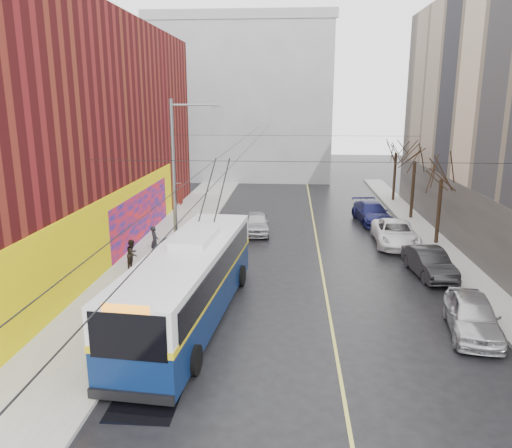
{
  "coord_description": "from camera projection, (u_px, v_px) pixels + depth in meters",
  "views": [
    {
      "loc": [
        -0.24,
        -15.17,
        8.93
      ],
      "look_at": [
        -1.93,
        8.54,
        3.01
      ],
      "focal_mm": 35.0,
      "sensor_mm": 36.0,
      "label": 1
    }
  ],
  "objects": [
    {
      "name": "building_far",
      "position": [
        244.0,
        99.0,
        58.61
      ],
      "size": [
        20.5,
        12.1,
        18.0
      ],
      "color": "gray",
      "rests_on": "ground"
    },
    {
      "name": "tree_far",
      "position": [
        397.0,
        144.0,
        44.0
      ],
      "size": [
        3.2,
        3.2,
        6.57
      ],
      "color": "black",
      "rests_on": "ground"
    },
    {
      "name": "tree_mid",
      "position": [
        416.0,
        151.0,
        37.19
      ],
      "size": [
        3.2,
        3.2,
        6.68
      ],
      "color": "black",
      "rests_on": "ground"
    },
    {
      "name": "pedestrian_c",
      "position": [
        168.0,
        253.0,
        26.51
      ],
      "size": [
        0.91,
        1.24,
        1.73
      ],
      "primitive_type": "imported",
      "rotation": [
        0.0,
        0.0,
        1.83
      ],
      "color": "black",
      "rests_on": "sidewalk_left"
    },
    {
      "name": "building_left",
      "position": [
        28.0,
        133.0,
        29.79
      ],
      "size": [
        12.11,
        36.0,
        14.0
      ],
      "color": "#5F1315",
      "rests_on": "ground"
    },
    {
      "name": "parked_car_a",
      "position": [
        472.0,
        315.0,
        19.45
      ],
      "size": [
        2.48,
        4.73,
        1.53
      ],
      "primitive_type": "imported",
      "rotation": [
        0.0,
        0.0,
        -0.15
      ],
      "color": "#B2B2B7",
      "rests_on": "ground"
    },
    {
      "name": "trolleybus",
      "position": [
        190.0,
        281.0,
        20.51
      ],
      "size": [
        3.82,
        12.91,
        6.05
      ],
      "rotation": [
        0.0,
        0.0,
        -0.09
      ],
      "color": "#081A41",
      "rests_on": "ground"
    },
    {
      "name": "streetlight_pole",
      "position": [
        177.0,
        181.0,
        25.75
      ],
      "size": [
        2.65,
        0.6,
        9.0
      ],
      "color": "slate",
      "rests_on": "ground"
    },
    {
      "name": "parked_car_b",
      "position": [
        429.0,
        263.0,
        25.91
      ],
      "size": [
        2.07,
        4.54,
        1.45
      ],
      "primitive_type": "imported",
      "rotation": [
        0.0,
        0.0,
        0.13
      ],
      "color": "black",
      "rests_on": "ground"
    },
    {
      "name": "parked_car_c",
      "position": [
        395.0,
        233.0,
        31.51
      ],
      "size": [
        2.73,
        5.56,
        1.52
      ],
      "primitive_type": "imported",
      "rotation": [
        0.0,
        0.0,
        -0.04
      ],
      "color": "white",
      "rests_on": "ground"
    },
    {
      "name": "sidewalk_right",
      "position": [
        456.0,
        263.0,
        27.8
      ],
      "size": [
        2.0,
        60.0,
        0.15
      ],
      "primitive_type": "cube",
      "color": "gray",
      "rests_on": "ground"
    },
    {
      "name": "tree_near",
      "position": [
        443.0,
        167.0,
        30.48
      ],
      "size": [
        3.2,
        3.2,
        6.4
      ],
      "color": "black",
      "rests_on": "ground"
    },
    {
      "name": "pigeons_flying",
      "position": [
        240.0,
        140.0,
        25.37
      ],
      "size": [
        2.67,
        2.54,
        1.46
      ],
      "color": "slate"
    },
    {
      "name": "pedestrian_a",
      "position": [
        155.0,
        241.0,
        28.81
      ],
      "size": [
        0.57,
        0.72,
        1.74
      ],
      "primitive_type": "imported",
      "rotation": [
        0.0,
        0.0,
        1.83
      ],
      "color": "black",
      "rests_on": "sidewalk_left"
    },
    {
      "name": "catenary_wires",
      "position": [
        253.0,
        146.0,
        29.78
      ],
      "size": [
        18.0,
        60.0,
        0.22
      ],
      "color": "black"
    },
    {
      "name": "lane_line",
      "position": [
        319.0,
        251.0,
        30.27
      ],
      "size": [
        0.12,
        50.0,
        0.01
      ],
      "primitive_type": "cube",
      "color": "#BFB74C",
      "rests_on": "ground"
    },
    {
      "name": "pedestrian_b",
      "position": [
        132.0,
        254.0,
        26.65
      ],
      "size": [
        0.69,
        0.84,
        1.58
      ],
      "primitive_type": "imported",
      "rotation": [
        0.0,
        0.0,
        1.44
      ],
      "color": "black",
      "rests_on": "sidewalk_left"
    },
    {
      "name": "following_car",
      "position": [
        257.0,
        223.0,
        34.29
      ],
      "size": [
        2.04,
        4.38,
        1.45
      ],
      "primitive_type": "imported",
      "rotation": [
        0.0,
        0.0,
        0.08
      ],
      "color": "#A7A7AC",
      "rests_on": "ground"
    },
    {
      "name": "puddle",
      "position": [
        152.0,
        387.0,
        15.93
      ],
      "size": [
        2.04,
        3.83,
        0.01
      ],
      "primitive_type": "cube",
      "color": "black",
      "rests_on": "ground"
    },
    {
      "name": "ground",
      "position": [
        295.0,
        372.0,
        16.82
      ],
      "size": [
        140.0,
        140.0,
        0.0
      ],
      "primitive_type": "plane",
      "color": "black",
      "rests_on": "ground"
    },
    {
      "name": "sidewalk_left",
      "position": [
        156.0,
        257.0,
        28.97
      ],
      "size": [
        4.0,
        60.0,
        0.15
      ],
      "primitive_type": "cube",
      "color": "gray",
      "rests_on": "ground"
    },
    {
      "name": "parked_car_d",
      "position": [
        372.0,
        213.0,
        37.21
      ],
      "size": [
        2.77,
        5.44,
        1.51
      ],
      "primitive_type": "imported",
      "rotation": [
        0.0,
        0.0,
        0.13
      ],
      "color": "#16194F",
      "rests_on": "ground"
    }
  ]
}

